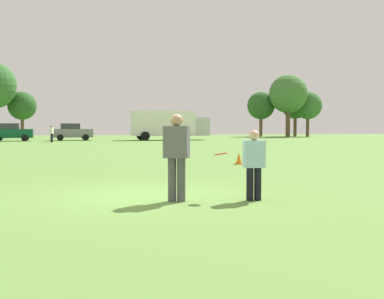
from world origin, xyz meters
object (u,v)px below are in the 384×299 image
object	(u,v)px
player_thrower	(177,152)
frisbee	(221,154)
player_defender	(254,161)
traffic_cone	(239,159)
bystander_sideline_watcher	(52,133)
box_truck	(168,124)
parked_car_center	(11,132)
parked_car_mid_right	(72,132)

from	to	relation	value
player_thrower	frisbee	distance (m)	0.92
player_defender	traffic_cone	bearing A→B (deg)	72.54
player_defender	bystander_sideline_watcher	xyz separation A→B (m)	(-5.80, 37.63, 0.10)
box_truck	bystander_sideline_watcher	world-z (taller)	box_truck
parked_car_center	box_truck	xyz separation A→B (m)	(16.41, -0.22, 0.83)
player_thrower	player_defender	distance (m)	1.61
player_defender	player_thrower	bearing A→B (deg)	171.06
player_thrower	traffic_cone	bearing A→B (deg)	63.18
player_defender	frisbee	size ratio (longest dim) A/B	5.32
traffic_cone	parked_car_mid_right	xyz separation A→B (m)	(-6.76, 34.43, 0.69)
traffic_cone	box_truck	distance (m)	33.79
player_defender	box_truck	xyz separation A→B (m)	(6.38, 42.49, 0.94)
player_thrower	player_defender	size ratio (longest dim) A/B	1.23
frisbee	parked_car_mid_right	bearing A→B (deg)	94.36
traffic_cone	parked_car_center	size ratio (longest dim) A/B	0.11
bystander_sideline_watcher	traffic_cone	bearing A→B (deg)	-73.31
parked_car_center	bystander_sideline_watcher	distance (m)	6.62
parked_car_mid_right	frisbee	bearing A→B (deg)	-85.64
player_defender	box_truck	size ratio (longest dim) A/B	0.17
player_defender	frisbee	world-z (taller)	player_defender
frisbee	parked_car_center	world-z (taller)	parked_car_center
player_thrower	box_truck	bearing A→B (deg)	79.33
box_truck	traffic_cone	bearing A→B (deg)	-96.07
bystander_sideline_watcher	box_truck	bearing A→B (deg)	21.78
player_defender	parked_car_mid_right	distance (m)	43.54
player_defender	bystander_sideline_watcher	world-z (taller)	bystander_sideline_watcher
player_thrower	frisbee	world-z (taller)	player_thrower
frisbee	traffic_cone	world-z (taller)	frisbee
parked_car_center	player_defender	bearing A→B (deg)	-76.79
box_truck	parked_car_mid_right	bearing A→B (deg)	175.23
player_defender	box_truck	distance (m)	42.98
parked_car_center	bystander_sideline_watcher	bearing A→B (deg)	-50.25
player_thrower	box_truck	world-z (taller)	box_truck
parked_car_center	parked_car_mid_right	xyz separation A→B (m)	(6.08, 0.64, 0.00)
bystander_sideline_watcher	parked_car_center	bearing A→B (deg)	129.75
player_defender	parked_car_mid_right	world-z (taller)	parked_car_mid_right
frisbee	box_truck	bearing A→B (deg)	80.55
parked_car_mid_right	box_truck	bearing A→B (deg)	-4.77
player_thrower	frisbee	size ratio (longest dim) A/B	6.52
parked_car_mid_right	bystander_sideline_watcher	bearing A→B (deg)	-107.88
player_defender	bystander_sideline_watcher	bearing A→B (deg)	98.76
parked_car_mid_right	parked_car_center	bearing A→B (deg)	-173.99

